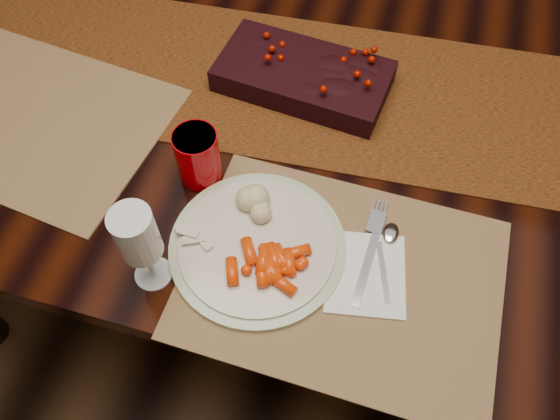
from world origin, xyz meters
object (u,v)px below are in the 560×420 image
(wine_glass, at_px, (142,248))
(mashed_potatoes, at_px, (257,204))
(placemat_main, at_px, (342,278))
(dinner_plate, at_px, (257,246))
(red_cup, at_px, (198,156))
(napkin, at_px, (365,273))
(baby_carrots, at_px, (265,258))
(turkey_shreds, at_px, (195,237))
(dining_table, at_px, (307,213))
(centerpiece, at_px, (303,73))

(wine_glass, bearing_deg, mashed_potatoes, 48.96)
(placemat_main, height_order, dinner_plate, dinner_plate)
(dinner_plate, xyz_separation_m, red_cup, (-0.14, 0.11, 0.04))
(placemat_main, bearing_deg, red_cup, 157.02)
(napkin, bearing_deg, baby_carrots, -179.86)
(turkey_shreds, bearing_deg, napkin, 4.45)
(turkey_shreds, distance_m, wine_glass, 0.10)
(red_cup, relative_size, wine_glass, 0.60)
(dining_table, bearing_deg, wine_glass, -111.66)
(placemat_main, bearing_deg, mashed_potatoes, 157.06)
(mashed_potatoes, relative_size, turkey_shreds, 1.25)
(wine_glass, bearing_deg, dining_table, 68.34)
(dining_table, height_order, red_cup, red_cup)
(placemat_main, xyz_separation_m, red_cup, (-0.28, 0.13, 0.05))
(dining_table, height_order, dinner_plate, dinner_plate)
(dining_table, height_order, baby_carrots, baby_carrots)
(dinner_plate, distance_m, baby_carrots, 0.04)
(turkey_shreds, bearing_deg, wine_glass, -124.47)
(centerpiece, bearing_deg, placemat_main, -66.99)
(dinner_plate, relative_size, napkin, 1.98)
(dining_table, relative_size, mashed_potatoes, 21.45)
(mashed_potatoes, distance_m, turkey_shreds, 0.11)
(napkin, distance_m, red_cup, 0.34)
(napkin, bearing_deg, red_cup, 150.33)
(baby_carrots, distance_m, turkey_shreds, 0.12)
(turkey_shreds, bearing_deg, dining_table, 71.26)
(dining_table, xyz_separation_m, napkin, (0.16, -0.32, 0.38))
(dining_table, relative_size, dinner_plate, 6.32)
(wine_glass, bearing_deg, placemat_main, 14.42)
(dinner_plate, bearing_deg, placemat_main, -5.39)
(turkey_shreds, distance_m, napkin, 0.28)
(centerpiece, relative_size, napkin, 2.27)
(mashed_potatoes, bearing_deg, centerpiece, 90.77)
(mashed_potatoes, height_order, napkin, mashed_potatoes)
(napkin, bearing_deg, turkey_shreds, 174.40)
(wine_glass, bearing_deg, baby_carrots, 20.40)
(placemat_main, bearing_deg, baby_carrots, -172.73)
(turkey_shreds, height_order, napkin, turkey_shreds)
(dining_table, relative_size, centerpiece, 5.50)
(dining_table, bearing_deg, centerpiece, 126.73)
(baby_carrots, bearing_deg, placemat_main, 5.87)
(centerpiece, bearing_deg, dinner_plate, -86.75)
(mashed_potatoes, height_order, red_cup, red_cup)
(turkey_shreds, xyz_separation_m, napkin, (0.27, 0.02, -0.02))
(napkin, relative_size, wine_glass, 0.84)
(dining_table, distance_m, placemat_main, 0.52)
(centerpiece, bearing_deg, wine_glass, -104.96)
(dinner_plate, distance_m, napkin, 0.18)
(dining_table, distance_m, centerpiece, 0.42)
(centerpiece, xyz_separation_m, turkey_shreds, (-0.08, -0.39, -0.01))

